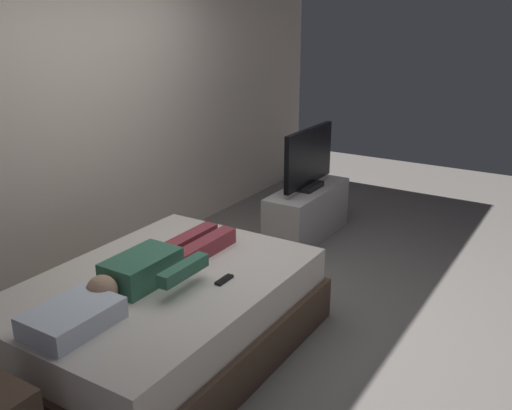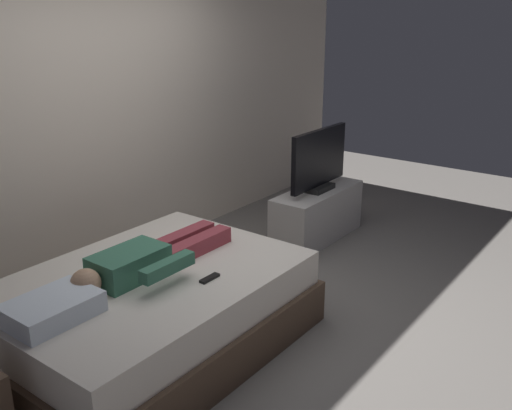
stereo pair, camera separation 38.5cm
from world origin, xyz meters
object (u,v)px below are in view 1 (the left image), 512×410
at_px(bed, 162,317).
at_px(person, 158,263).
at_px(tv, 309,160).
at_px(remote, 224,280).
at_px(pillow, 72,317).
at_px(tv_stand, 307,213).

distance_m(bed, person, 0.36).
height_order(person, tv, tv).
distance_m(remote, tv, 2.20).
bearing_deg(bed, person, 49.55).
xyz_separation_m(pillow, tv_stand, (3.00, 0.12, -0.35)).
bearing_deg(remote, tv, 13.09).
bearing_deg(pillow, tv_stand, 2.37).
bearing_deg(tv_stand, pillow, -177.63).
height_order(bed, tv_stand, bed).
distance_m(bed, remote, 0.50).
relative_size(pillow, tv, 0.55).
distance_m(person, tv_stand, 2.31).
distance_m(bed, tv_stand, 2.31).
height_order(pillow, tv_stand, pillow).
xyz_separation_m(bed, pillow, (-0.69, 0.00, 0.34)).
height_order(pillow, remote, pillow).
bearing_deg(bed, tv, 3.08).
height_order(pillow, tv, tv).
height_order(bed, tv, tv).
height_order(bed, pillow, pillow).
xyz_separation_m(person, tv, (2.28, 0.09, 0.16)).
relative_size(bed, pillow, 4.22).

